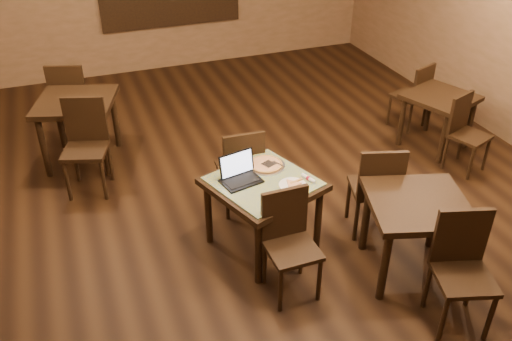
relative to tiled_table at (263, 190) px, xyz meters
name	(u,v)px	position (x,y,z in m)	size (l,w,h in m)	color
ground	(243,241)	(-0.17, 0.11, -0.66)	(10.00, 10.00, 0.00)	black
tiled_table	(263,190)	(0.00, 0.00, 0.00)	(1.17, 1.17, 0.76)	black
chair_main_near	(289,237)	(0.00, -0.61, -0.10)	(0.43, 0.43, 0.99)	black
chair_main_far	(241,166)	(0.00, 0.61, -0.09)	(0.45, 0.45, 1.00)	black
laptop	(239,173)	(-0.20, 0.11, 0.17)	(0.40, 0.35, 0.24)	black
plate	(293,185)	(0.22, -0.18, 0.11)	(0.26, 0.26, 0.01)	white
pizza_slice	(293,184)	(0.22, -0.18, 0.13)	(0.17, 0.17, 0.02)	beige
pizza_pan	(266,165)	(0.12, 0.24, 0.11)	(0.38, 0.38, 0.01)	silver
pizza_whole	(266,164)	(0.12, 0.24, 0.12)	(0.33, 0.33, 0.02)	beige
spatula	(268,164)	(0.14, 0.22, 0.13)	(0.11, 0.26, 0.01)	silver
napkin_roll	(308,178)	(0.40, -0.14, 0.12)	(0.09, 0.17, 0.04)	white
other_table_a	(439,104)	(2.83, 1.10, -0.06)	(0.99, 0.99, 0.72)	black
other_table_a_chair_near	(465,128)	(2.80, 0.55, -0.13)	(0.52, 0.52, 0.93)	black
other_table_a_chair_far	(415,93)	(2.86, 1.65, -0.13)	(0.52, 0.52, 0.93)	black
other_table_b	(77,110)	(-1.50, 2.33, 0.03)	(1.12, 1.12, 0.83)	black
other_table_b_chair_near	(86,140)	(-1.47, 1.70, -0.05)	(0.59, 0.59, 1.07)	black
other_table_b_chair_far	(71,97)	(-1.53, 2.96, -0.05)	(0.59, 0.59, 1.07)	black
other_table_c	(416,213)	(1.13, -0.83, 0.00)	(1.06, 1.06, 0.80)	black
other_table_c_chair_near	(462,263)	(1.16, -1.44, -0.08)	(0.56, 0.56, 1.03)	black
other_table_c_chair_far	(377,186)	(1.11, -0.23, -0.08)	(0.56, 0.56, 1.03)	black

